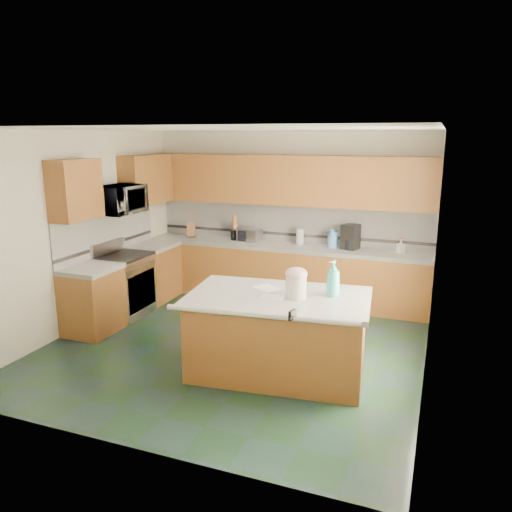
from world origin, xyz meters
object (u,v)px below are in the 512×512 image
at_px(soap_bottle_island, 333,278).
at_px(toaster_oven, 250,235).
at_px(island_top, 279,298).
at_px(treat_jar, 296,288).
at_px(island_base, 278,337).
at_px(knife_block, 191,230).
at_px(coffee_maker, 351,237).

distance_m(soap_bottle_island, toaster_oven, 3.04).
bearing_deg(toaster_oven, island_top, -54.40).
relative_size(treat_jar, soap_bottle_island, 0.58).
relative_size(island_base, toaster_oven, 5.11).
xyz_separation_m(island_base, knife_block, (-2.43, 2.55, 0.61)).
bearing_deg(knife_block, island_base, -69.09).
bearing_deg(island_top, coffee_maker, 76.90).
distance_m(island_top, knife_block, 3.53).
distance_m(island_top, treat_jar, 0.25).
bearing_deg(soap_bottle_island, island_top, -137.73).
height_order(island_top, toaster_oven, toaster_oven).
distance_m(knife_block, toaster_oven, 1.09).
height_order(island_base, coffee_maker, coffee_maker).
height_order(treat_jar, knife_block, knife_block).
height_order(soap_bottle_island, knife_block, soap_bottle_island).
height_order(soap_bottle_island, toaster_oven, soap_bottle_island).
xyz_separation_m(knife_block, toaster_oven, (1.09, 0.00, -0.02)).
xyz_separation_m(soap_bottle_island, knife_block, (-2.99, 2.37, -0.08)).
xyz_separation_m(island_top, knife_block, (-2.43, 2.55, 0.15)).
distance_m(island_top, toaster_oven, 2.89).
bearing_deg(treat_jar, coffee_maker, 73.65).
xyz_separation_m(island_top, coffee_maker, (0.32, 2.58, 0.22)).
bearing_deg(island_base, toaster_oven, 111.62).
xyz_separation_m(island_base, island_top, (0.00, 0.00, 0.46)).
distance_m(soap_bottle_island, coffee_maker, 2.41).
distance_m(treat_jar, toaster_oven, 3.00).
height_order(soap_bottle_island, coffee_maker, soap_bottle_island).
bearing_deg(island_top, soap_bottle_island, 12.06).
bearing_deg(coffee_maker, island_top, -79.81).
distance_m(soap_bottle_island, knife_block, 3.81).
relative_size(island_top, coffee_maker, 5.17).
relative_size(treat_jar, knife_block, 0.94).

